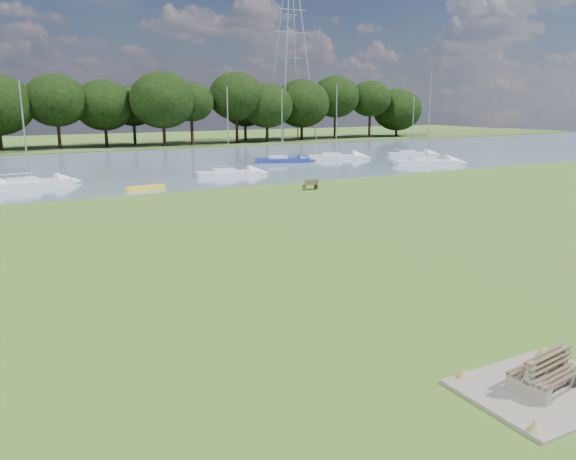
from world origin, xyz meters
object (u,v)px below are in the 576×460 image
kayak (146,188)px  pylon (291,30)px  bench_pair (546,373)px  sailboat_0 (28,181)px  sailboat_6 (411,153)px  sailboat_1 (426,160)px  riverbank_bench (311,184)px  sailboat_3 (335,155)px  sailboat_4 (281,158)px  sailboat_9 (228,171)px

kayak → pylon: bearing=42.8°
bench_pair → sailboat_0: (-9.11, 44.14, 0.06)m
bench_pair → sailboat_6: (38.38, 50.37, -0.07)m
bench_pair → sailboat_1: (32.83, 41.25, 0.06)m
riverbank_bench → sailboat_6: sailboat_6 is taller
kayak → sailboat_6: size_ratio=0.41×
sailboat_3 → sailboat_6: 11.38m
pylon → sailboat_3: size_ratio=3.40×
pylon → sailboat_1: bearing=-97.3°
sailboat_0 → sailboat_4: bearing=2.9°
bench_pair → kayak: bench_pair is taller
sailboat_0 → sailboat_4: size_ratio=1.05×
sailboat_3 → sailboat_9: size_ratio=1.07×
sailboat_4 → sailboat_9: size_ratio=1.00×
sailboat_9 → sailboat_3: bearing=33.3°
bench_pair → sailboat_0: 45.07m
riverbank_bench → sailboat_9: bearing=95.3°
bench_pair → sailboat_0: size_ratio=0.23×
sailboat_4 → sailboat_3: bearing=20.5°
sailboat_0 → sailboat_3: (36.19, 7.52, -0.06)m
riverbank_bench → sailboat_9: (-2.83, 11.27, 0.03)m
kayak → riverbank_bench: bearing=-34.3°
bench_pair → pylon: size_ratio=0.07×
sailboat_0 → sailboat_6: bearing=-3.9°
sailboat_4 → sailboat_6: sailboat_4 is taller
sailboat_0 → sailboat_1: (41.94, -2.90, -0.00)m
bench_pair → sailboat_3: size_ratio=0.22×
pylon → sailboat_6: 38.70m
bench_pair → sailboat_1: bearing=43.7°
riverbank_bench → sailboat_3: bearing=43.5°
riverbank_bench → sailboat_3: size_ratio=0.17×
sailboat_4 → bench_pair: bearing=-92.1°
riverbank_bench → pylon: size_ratio=0.05×
sailboat_9 → bench_pair: bearing=-93.8°
sailboat_1 → sailboat_3: 11.90m
riverbank_bench → pylon: 61.64m
sailboat_4 → sailboat_9: bearing=-122.7°
bench_pair → sailboat_1: 52.72m
riverbank_bench → sailboat_9: sailboat_9 is taller
sailboat_1 → bench_pair: bearing=-106.3°
sailboat_9 → sailboat_6: bearing=21.9°
bench_pair → sailboat_4: (19.22, 51.37, 0.02)m
riverbank_bench → sailboat_3: 25.12m
bench_pair → sailboat_0: sailboat_0 is taller
kayak → sailboat_6: (38.96, 12.22, 0.24)m
sailboat_9 → kayak: bearing=-144.8°
pylon → sailboat_0: 64.79m
sailboat_0 → sailboat_6: 47.90m
bench_pair → sailboat_6: bearing=45.0°
bench_pair → sailboat_4: 54.85m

